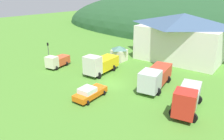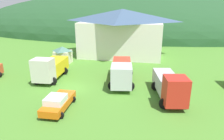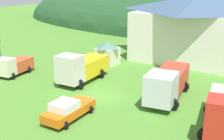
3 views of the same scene
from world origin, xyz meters
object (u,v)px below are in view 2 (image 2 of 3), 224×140
(flatbed_truck_yellow, at_px, (50,68))
(service_pickup_orange, at_px, (58,102))
(crane_truck_red, at_px, (170,86))
(depot_building, at_px, (122,31))
(tow_truck_silver, at_px, (122,71))
(traffic_cone_near_pickup, at_px, (57,74))
(play_shed_cream, at_px, (63,55))

(flatbed_truck_yellow, xyz_separation_m, service_pickup_orange, (4.77, -7.77, -0.86))
(flatbed_truck_yellow, distance_m, service_pickup_orange, 9.16)
(crane_truck_red, bearing_deg, depot_building, -167.73)
(tow_truck_silver, distance_m, traffic_cone_near_pickup, 10.39)
(depot_building, xyz_separation_m, flatbed_truck_yellow, (-7.55, -16.64, -3.00))
(tow_truck_silver, height_order, traffic_cone_near_pickup, tow_truck_silver)
(crane_truck_red, distance_m, traffic_cone_near_pickup, 16.91)
(depot_building, distance_m, crane_truck_red, 21.72)
(tow_truck_silver, height_order, crane_truck_red, crane_truck_red)
(depot_building, xyz_separation_m, tow_truck_silver, (2.35, -16.26, -3.01))
(play_shed_cream, bearing_deg, crane_truck_red, -32.48)
(traffic_cone_near_pickup, bearing_deg, tow_truck_silver, -10.75)
(flatbed_truck_yellow, bearing_deg, traffic_cone_near_pickup, -178.85)
(play_shed_cream, height_order, traffic_cone_near_pickup, play_shed_cream)
(tow_truck_silver, relative_size, traffic_cone_near_pickup, 13.85)
(service_pickup_orange, bearing_deg, tow_truck_silver, 146.05)
(tow_truck_silver, distance_m, service_pickup_orange, 9.67)
(play_shed_cream, height_order, tow_truck_silver, tow_truck_silver)
(crane_truck_red, height_order, service_pickup_orange, crane_truck_red)
(flatbed_truck_yellow, bearing_deg, tow_truck_silver, 88.89)
(traffic_cone_near_pickup, bearing_deg, crane_truck_red, -19.25)
(depot_building, distance_m, play_shed_cream, 13.14)
(depot_building, xyz_separation_m, play_shed_cream, (-9.17, -8.86, -3.14))
(play_shed_cream, relative_size, traffic_cone_near_pickup, 4.93)
(depot_building, distance_m, flatbed_truck_yellow, 18.52)
(crane_truck_red, relative_size, traffic_cone_near_pickup, 12.71)
(play_shed_cream, height_order, crane_truck_red, crane_truck_red)
(service_pickup_orange, relative_size, traffic_cone_near_pickup, 8.02)
(depot_building, height_order, traffic_cone_near_pickup, depot_building)
(tow_truck_silver, bearing_deg, crane_truck_red, 50.01)
(tow_truck_silver, relative_size, crane_truck_red, 1.09)
(play_shed_cream, xyz_separation_m, flatbed_truck_yellow, (1.63, -7.78, 0.14))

